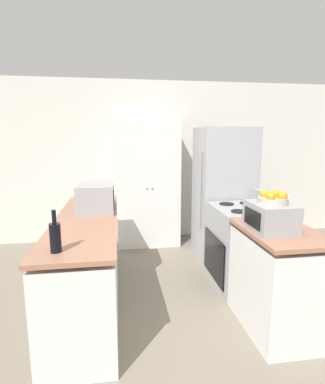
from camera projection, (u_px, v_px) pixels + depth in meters
The scene contains 10 objects.
wall_back at pixel (149, 162), 4.99m from camera, with size 7.00×0.06×2.60m.
counter_left at pixel (88, 262), 3.06m from camera, with size 0.60×2.24×0.91m.
counter_right at pixel (278, 281), 2.65m from camera, with size 0.60×0.88×0.91m.
pantry_cabinet at pixel (148, 185), 4.73m from camera, with size 0.97×0.56×1.92m.
stove at pixel (241, 245), 3.47m from camera, with size 0.66×0.77×1.07m.
refrigerator at pixel (223, 195), 4.15m from camera, with size 0.75×0.68×1.83m.
microwave at pixel (96, 197), 3.23m from camera, with size 0.38×0.54×0.29m.
wine_bottle at pixel (55, 237), 2.06m from camera, with size 0.08×0.08×0.30m.
toaster_oven at pixel (270, 217), 2.53m from camera, with size 0.33×0.41×0.24m.
fruit_bowl at pixel (273, 198), 2.51m from camera, with size 0.25×0.25×0.11m.
Camera 1 is at (-0.53, -1.75, 1.70)m, focal length 28.00 mm.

